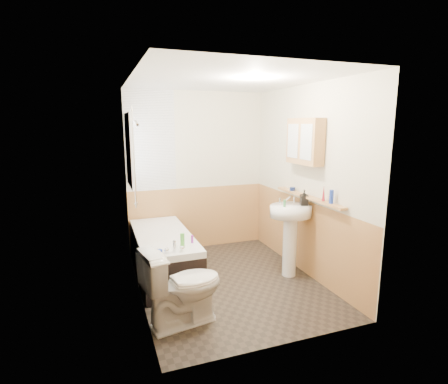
{
  "coord_description": "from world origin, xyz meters",
  "views": [
    {
      "loc": [
        -1.48,
        -3.93,
        1.99
      ],
      "look_at": [
        0.0,
        0.15,
        1.15
      ],
      "focal_mm": 28.0,
      "sensor_mm": 36.0,
      "label": 1
    }
  ],
  "objects_px": {
    "toilet": "(183,286)",
    "pine_shelf": "(308,197)",
    "medicine_cabinet": "(305,141)",
    "sink": "(290,226)",
    "bathtub": "(163,253)"
  },
  "relations": [
    {
      "from": "toilet",
      "to": "medicine_cabinet",
      "type": "relative_size",
      "value": 1.27
    },
    {
      "from": "bathtub",
      "to": "toilet",
      "type": "bearing_deg",
      "value": -91.37
    },
    {
      "from": "medicine_cabinet",
      "to": "toilet",
      "type": "bearing_deg",
      "value": -159.41
    },
    {
      "from": "toilet",
      "to": "pine_shelf",
      "type": "xyz_separation_m",
      "value": [
        1.8,
        0.58,
        0.67
      ]
    },
    {
      "from": "toilet",
      "to": "pine_shelf",
      "type": "relative_size",
      "value": 0.57
    },
    {
      "from": "bathtub",
      "to": "sink",
      "type": "xyz_separation_m",
      "value": [
        1.57,
        -0.61,
        0.39
      ]
    },
    {
      "from": "bathtub",
      "to": "toilet",
      "type": "height_order",
      "value": "toilet"
    },
    {
      "from": "sink",
      "to": "pine_shelf",
      "type": "height_order",
      "value": "pine_shelf"
    },
    {
      "from": "bathtub",
      "to": "toilet",
      "type": "distance_m",
      "value": 1.26
    },
    {
      "from": "pine_shelf",
      "to": "bathtub",
      "type": "bearing_deg",
      "value": 158.94
    },
    {
      "from": "sink",
      "to": "medicine_cabinet",
      "type": "height_order",
      "value": "medicine_cabinet"
    },
    {
      "from": "medicine_cabinet",
      "to": "pine_shelf",
      "type": "bearing_deg",
      "value": -72.65
    },
    {
      "from": "toilet",
      "to": "sink",
      "type": "distance_m",
      "value": 1.75
    },
    {
      "from": "pine_shelf",
      "to": "medicine_cabinet",
      "type": "relative_size",
      "value": 2.21
    },
    {
      "from": "toilet",
      "to": "sink",
      "type": "height_order",
      "value": "sink"
    }
  ]
}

